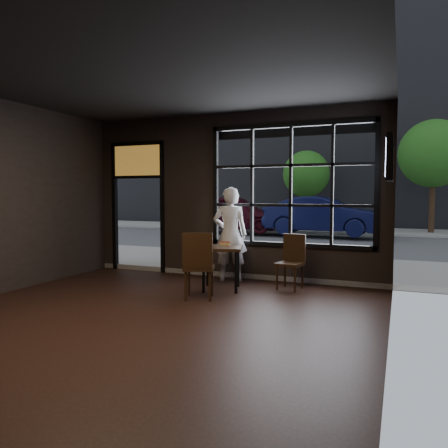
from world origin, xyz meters
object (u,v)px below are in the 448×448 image
at_px(chair_near, 199,265).
at_px(navy_car, 323,216).
at_px(cafe_table, 221,268).
at_px(man, 230,234).

xyz_separation_m(chair_near, navy_car, (0.22, 10.43, 0.29)).
xyz_separation_m(cafe_table, navy_car, (0.14, 9.71, 0.45)).
bearing_deg(man, navy_car, -111.65).
xyz_separation_m(man, navy_car, (0.28, 8.92, -0.06)).
distance_m(chair_near, man, 1.55).
xyz_separation_m(cafe_table, man, (-0.15, 0.79, 0.51)).
bearing_deg(cafe_table, chair_near, -113.38).
height_order(man, navy_car, man).
bearing_deg(navy_car, chair_near, -178.75).
distance_m(cafe_table, man, 0.95).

